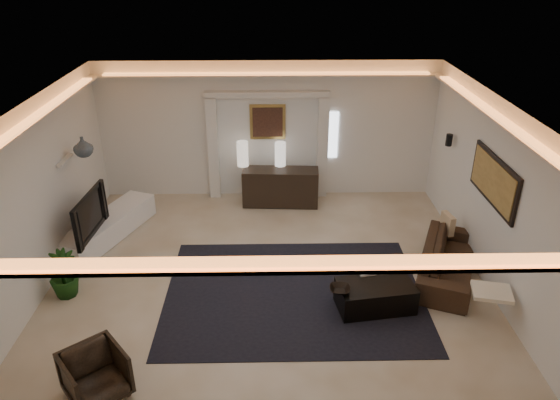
{
  "coord_description": "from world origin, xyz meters",
  "views": [
    {
      "loc": [
        0.05,
        -6.87,
        4.91
      ],
      "look_at": [
        0.2,
        0.6,
        1.25
      ],
      "focal_mm": 33.22,
      "sensor_mm": 36.0,
      "label": 1
    }
  ],
  "objects_px": {
    "coffee_table": "(375,296)",
    "armchair": "(96,375)",
    "sofa": "(448,260)",
    "console": "(280,187)"
  },
  "relations": [
    {
      "from": "coffee_table",
      "to": "armchair",
      "type": "xyz_separation_m",
      "value": [
        -3.66,
        -1.63,
        0.11
      ]
    },
    {
      "from": "sofa",
      "to": "console",
      "type": "bearing_deg",
      "value": 67.42
    },
    {
      "from": "console",
      "to": "coffee_table",
      "type": "relative_size",
      "value": 1.39
    },
    {
      "from": "console",
      "to": "armchair",
      "type": "distance_m",
      "value": 5.65
    },
    {
      "from": "armchair",
      "to": "coffee_table",
      "type": "bearing_deg",
      "value": -15.33
    },
    {
      "from": "console",
      "to": "coffee_table",
      "type": "distance_m",
      "value": 3.78
    },
    {
      "from": "armchair",
      "to": "sofa",
      "type": "bearing_deg",
      "value": -13.21
    },
    {
      "from": "coffee_table",
      "to": "sofa",
      "type": "bearing_deg",
      "value": 23.14
    },
    {
      "from": "console",
      "to": "coffee_table",
      "type": "bearing_deg",
      "value": -65.66
    },
    {
      "from": "console",
      "to": "armchair",
      "type": "relative_size",
      "value": 2.25
    }
  ]
}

